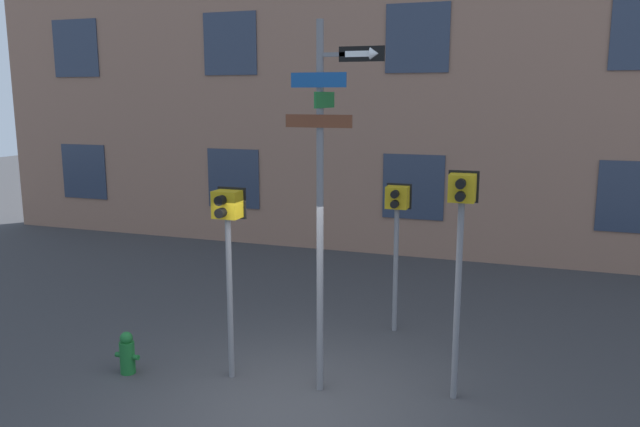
# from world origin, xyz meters

# --- Properties ---
(ground_plane) EXTENTS (60.00, 60.00, 0.00)m
(ground_plane) POSITION_xyz_m (0.00, 0.00, 0.00)
(ground_plane) COLOR #38383A
(street_sign_pole) EXTENTS (1.24, 0.73, 4.79)m
(street_sign_pole) POSITION_xyz_m (0.22, 0.59, 2.82)
(street_sign_pole) COLOR slate
(street_sign_pole) RESTS_ON ground_plane
(pedestrian_signal_left) EXTENTS (0.41, 0.40, 2.67)m
(pedestrian_signal_left) POSITION_xyz_m (-1.13, 0.56, 2.11)
(pedestrian_signal_left) COLOR slate
(pedestrian_signal_left) RESTS_ON ground_plane
(pedestrian_signal_right) EXTENTS (0.38, 0.40, 2.97)m
(pedestrian_signal_right) POSITION_xyz_m (1.89, 0.94, 2.29)
(pedestrian_signal_right) COLOR slate
(pedestrian_signal_right) RESTS_ON ground_plane
(pedestrian_signal_across) EXTENTS (0.41, 0.40, 2.48)m
(pedestrian_signal_across) POSITION_xyz_m (0.65, 3.03, 1.96)
(pedestrian_signal_across) COLOR slate
(pedestrian_signal_across) RESTS_ON ground_plane
(fire_hydrant) EXTENTS (0.37, 0.21, 0.62)m
(fire_hydrant) POSITION_xyz_m (-2.58, 0.18, 0.30)
(fire_hydrant) COLOR #196028
(fire_hydrant) RESTS_ON ground_plane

